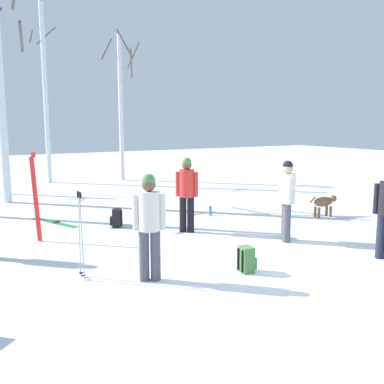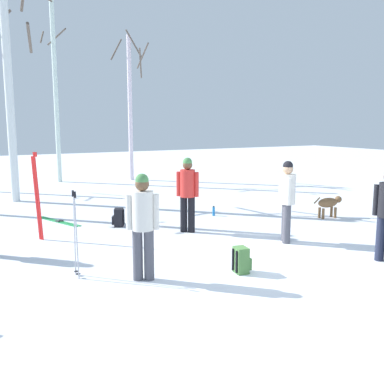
{
  "view_description": "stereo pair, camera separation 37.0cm",
  "coord_description": "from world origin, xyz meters",
  "px_view_note": "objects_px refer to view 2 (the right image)",
  "views": [
    {
      "loc": [
        -4.98,
        -5.66,
        2.5
      ],
      "look_at": [
        -0.2,
        2.42,
        1.0
      ],
      "focal_mm": 40.95,
      "sensor_mm": 36.0,
      "label": 1
    },
    {
      "loc": [
        -4.66,
        -5.84,
        2.5
      ],
      "look_at": [
        -0.2,
        2.42,
        1.0
      ],
      "focal_mm": 40.95,
      "sensor_mm": 36.0,
      "label": 2
    }
  ],
  "objects_px": {
    "person_2": "(143,220)",
    "water_bottle_0": "(214,211)",
    "dog": "(329,203)",
    "backpack_0": "(241,260)",
    "ski_pair_planted_0": "(37,196)",
    "ski_pair_lying_0": "(58,221)",
    "birch_tree_4": "(130,103)",
    "birch_tree_3": "(55,85)",
    "person_4": "(188,190)",
    "person_3": "(287,196)",
    "birch_tree_2": "(9,81)",
    "ski_poles_0": "(75,232)",
    "backpack_1": "(119,218)"
  },
  "relations": [
    {
      "from": "person_2",
      "to": "water_bottle_0",
      "type": "bearing_deg",
      "value": 46.03
    },
    {
      "from": "dog",
      "to": "backpack_0",
      "type": "relative_size",
      "value": 2.03
    },
    {
      "from": "ski_pair_planted_0",
      "to": "ski_pair_lying_0",
      "type": "bearing_deg",
      "value": 64.96
    },
    {
      "from": "birch_tree_4",
      "to": "water_bottle_0",
      "type": "bearing_deg",
      "value": -95.13
    },
    {
      "from": "birch_tree_3",
      "to": "water_bottle_0",
      "type": "bearing_deg",
      "value": -76.14
    },
    {
      "from": "person_2",
      "to": "person_4",
      "type": "relative_size",
      "value": 1.0
    },
    {
      "from": "dog",
      "to": "ski_pair_lying_0",
      "type": "height_order",
      "value": "dog"
    },
    {
      "from": "person_3",
      "to": "ski_pair_planted_0",
      "type": "distance_m",
      "value": 5.28
    },
    {
      "from": "birch_tree_2",
      "to": "ski_pair_lying_0",
      "type": "bearing_deg",
      "value": -81.44
    },
    {
      "from": "dog",
      "to": "person_2",
      "type": "bearing_deg",
      "value": -161.98
    },
    {
      "from": "ski_pair_lying_0",
      "to": "ski_poles_0",
      "type": "bearing_deg",
      "value": -97.6
    },
    {
      "from": "ski_pair_planted_0",
      "to": "backpack_0",
      "type": "height_order",
      "value": "ski_pair_planted_0"
    },
    {
      "from": "ski_pair_lying_0",
      "to": "water_bottle_0",
      "type": "height_order",
      "value": "water_bottle_0"
    },
    {
      "from": "person_2",
      "to": "person_3",
      "type": "xyz_separation_m",
      "value": [
        3.49,
        0.67,
        0.0
      ]
    },
    {
      "from": "person_3",
      "to": "backpack_1",
      "type": "relative_size",
      "value": 3.9
    },
    {
      "from": "backpack_1",
      "to": "water_bottle_0",
      "type": "relative_size",
      "value": 1.68
    },
    {
      "from": "person_2",
      "to": "ski_poles_0",
      "type": "xyz_separation_m",
      "value": [
        -0.91,
        0.64,
        -0.22
      ]
    },
    {
      "from": "person_3",
      "to": "birch_tree_2",
      "type": "relative_size",
      "value": 0.23
    },
    {
      "from": "person_4",
      "to": "backpack_0",
      "type": "distance_m",
      "value": 3.02
    },
    {
      "from": "water_bottle_0",
      "to": "dog",
      "type": "bearing_deg",
      "value": -33.38
    },
    {
      "from": "ski_poles_0",
      "to": "person_2",
      "type": "bearing_deg",
      "value": -35.22
    },
    {
      "from": "ski_pair_planted_0",
      "to": "birch_tree_2",
      "type": "distance_m",
      "value": 5.92
    },
    {
      "from": "water_bottle_0",
      "to": "birch_tree_3",
      "type": "relative_size",
      "value": 0.03
    },
    {
      "from": "water_bottle_0",
      "to": "birch_tree_4",
      "type": "bearing_deg",
      "value": 84.87
    },
    {
      "from": "backpack_1",
      "to": "water_bottle_0",
      "type": "xyz_separation_m",
      "value": [
        2.67,
        -0.05,
        -0.09
      ]
    },
    {
      "from": "backpack_0",
      "to": "birch_tree_3",
      "type": "bearing_deg",
      "value": 91.18
    },
    {
      "from": "person_3",
      "to": "person_4",
      "type": "xyz_separation_m",
      "value": [
        -1.42,
        1.74,
        0.0
      ]
    },
    {
      "from": "ski_pair_lying_0",
      "to": "person_4",
      "type": "bearing_deg",
      "value": -45.78
    },
    {
      "from": "person_2",
      "to": "birch_tree_4",
      "type": "xyz_separation_m",
      "value": [
        4.24,
        11.79,
        2.32
      ]
    },
    {
      "from": "person_4",
      "to": "ski_poles_0",
      "type": "relative_size",
      "value": 1.21
    },
    {
      "from": "person_4",
      "to": "ski_poles_0",
      "type": "bearing_deg",
      "value": -149.22
    },
    {
      "from": "ski_poles_0",
      "to": "person_3",
      "type": "bearing_deg",
      "value": 0.37
    },
    {
      "from": "ski_poles_0",
      "to": "backpack_1",
      "type": "height_order",
      "value": "ski_poles_0"
    },
    {
      "from": "backpack_0",
      "to": "birch_tree_4",
      "type": "distance_m",
      "value": 12.92
    },
    {
      "from": "birch_tree_3",
      "to": "birch_tree_4",
      "type": "xyz_separation_m",
      "value": [
        2.95,
        -0.83,
        -0.7
      ]
    },
    {
      "from": "birch_tree_2",
      "to": "birch_tree_4",
      "type": "distance_m",
      "value": 6.08
    },
    {
      "from": "ski_poles_0",
      "to": "water_bottle_0",
      "type": "xyz_separation_m",
      "value": [
        4.42,
        3.0,
        -0.64
      ]
    },
    {
      "from": "backpack_1",
      "to": "ski_poles_0",
      "type": "bearing_deg",
      "value": -119.91
    },
    {
      "from": "ski_poles_0",
      "to": "birch_tree_3",
      "type": "xyz_separation_m",
      "value": [
        2.2,
        11.98,
        3.24
      ]
    },
    {
      "from": "person_3",
      "to": "birch_tree_3",
      "type": "relative_size",
      "value": 0.22
    },
    {
      "from": "dog",
      "to": "birch_tree_4",
      "type": "relative_size",
      "value": 0.14
    },
    {
      "from": "backpack_0",
      "to": "birch_tree_2",
      "type": "xyz_separation_m",
      "value": [
        -2.46,
        9.03,
        3.55
      ]
    },
    {
      "from": "birch_tree_4",
      "to": "person_4",
      "type": "bearing_deg",
      "value": -103.07
    },
    {
      "from": "person_2",
      "to": "person_4",
      "type": "distance_m",
      "value": 3.18
    },
    {
      "from": "backpack_0",
      "to": "water_bottle_0",
      "type": "bearing_deg",
      "value": 64.66
    },
    {
      "from": "person_4",
      "to": "dog",
      "type": "relative_size",
      "value": 1.92
    },
    {
      "from": "backpack_1",
      "to": "birch_tree_4",
      "type": "bearing_deg",
      "value": 67.24
    },
    {
      "from": "ski_poles_0",
      "to": "person_4",
      "type": "bearing_deg",
      "value": 30.78
    },
    {
      "from": "person_2",
      "to": "water_bottle_0",
      "type": "height_order",
      "value": "person_2"
    },
    {
      "from": "person_4",
      "to": "ski_poles_0",
      "type": "distance_m",
      "value": 3.47
    }
  ]
}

